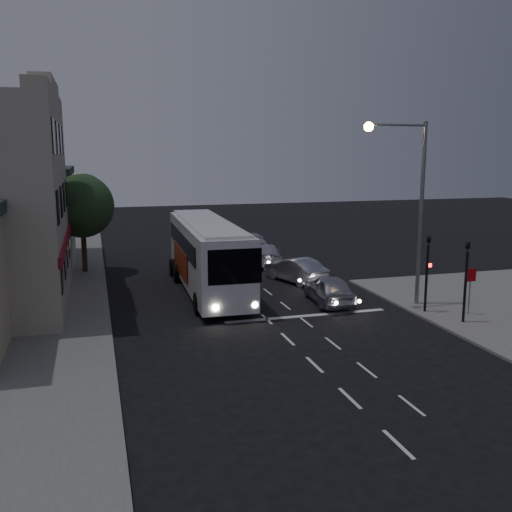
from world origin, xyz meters
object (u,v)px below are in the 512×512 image
object	(u,v)px
traffic_signal_side	(466,272)
car_suv	(329,289)
car_sedan_c	(251,241)
streetlight	(410,192)
traffic_signal_main	(428,264)
street_tree	(82,203)
car_sedan_b	(266,254)
regulatory_sign	(471,284)
car_sedan_a	(295,270)
tour_bus	(207,253)

from	to	relation	value
traffic_signal_side	car_suv	bearing A→B (deg)	131.36
car_sedan_c	streetlight	world-z (taller)	streetlight
traffic_signal_main	street_tree	xyz separation A→B (m)	(-15.81, 14.25, 2.08)
car_sedan_b	regulatory_sign	bearing A→B (deg)	124.39
traffic_signal_side	car_sedan_c	bearing A→B (deg)	100.06
car_sedan_b	streetlight	bearing A→B (deg)	120.01
car_suv	traffic_signal_side	size ratio (longest dim) A/B	1.07
traffic_signal_side	traffic_signal_main	bearing A→B (deg)	109.49
car_sedan_c	regulatory_sign	world-z (taller)	regulatory_sign
car_sedan_a	traffic_signal_side	world-z (taller)	traffic_signal_side
traffic_signal_main	traffic_signal_side	bearing A→B (deg)	-70.51
car_suv	streetlight	size ratio (longest dim) A/B	0.49
car_sedan_a	street_tree	distance (m)	14.08
car_sedan_a	car_sedan_c	world-z (taller)	car_sedan_a
car_suv	traffic_signal_main	bearing A→B (deg)	146.13
regulatory_sign	street_tree	distance (m)	23.40
traffic_signal_main	traffic_signal_side	distance (m)	2.10
traffic_signal_side	regulatory_sign	world-z (taller)	traffic_signal_side
car_suv	car_sedan_b	distance (m)	10.75
car_sedan_b	car_sedan_a	bearing A→B (deg)	105.27
streetlight	traffic_signal_main	bearing A→B (deg)	-79.80
traffic_signal_side	tour_bus	bearing A→B (deg)	136.37
car_suv	tour_bus	bearing A→B (deg)	-33.50
traffic_signal_main	streetlight	world-z (taller)	streetlight
tour_bus	street_tree	bearing A→B (deg)	135.90
tour_bus	regulatory_sign	bearing A→B (deg)	-36.18
car_sedan_a	street_tree	size ratio (longest dim) A/B	0.72
car_sedan_b	street_tree	bearing A→B (deg)	11.71
tour_bus	traffic_signal_main	distance (m)	11.78
car_sedan_b	street_tree	xyz separation A→B (m)	(-12.00, 0.47, 3.79)
regulatory_sign	traffic_signal_side	bearing A→B (deg)	-136.08
car_suv	regulatory_sign	xyz separation A→B (m)	(5.40, -4.04, 0.85)
regulatory_sign	traffic_signal_main	bearing A→B (deg)	149.16
tour_bus	car_sedan_b	distance (m)	8.43
tour_bus	car_sedan_c	bearing A→B (deg)	66.29
traffic_signal_side	street_tree	world-z (taller)	street_tree
street_tree	traffic_signal_main	bearing A→B (deg)	-42.03
traffic_signal_main	car_sedan_c	bearing A→B (deg)	99.08
car_sedan_a	traffic_signal_side	xyz separation A→B (m)	(4.38, -10.13, 1.69)
car_sedan_b	regulatory_sign	world-z (taller)	regulatory_sign
tour_bus	car_sedan_a	xyz separation A→B (m)	(5.47, 0.74, -1.41)
traffic_signal_main	street_tree	distance (m)	21.38
car_sedan_c	traffic_signal_side	distance (m)	22.37
traffic_signal_main	streetlight	bearing A→B (deg)	100.20
regulatory_sign	street_tree	xyz separation A→B (m)	(-17.51, 15.26, 2.90)
car_suv	street_tree	world-z (taller)	street_tree
car_sedan_c	street_tree	xyz separation A→B (m)	(-12.61, -5.73, 3.83)
traffic_signal_side	regulatory_sign	xyz separation A→B (m)	(1.00, 0.96, -0.82)
car_sedan_c	traffic_signal_side	size ratio (longest dim) A/B	1.18
traffic_signal_side	streetlight	xyz separation A→B (m)	(-0.96, 3.40, 3.31)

